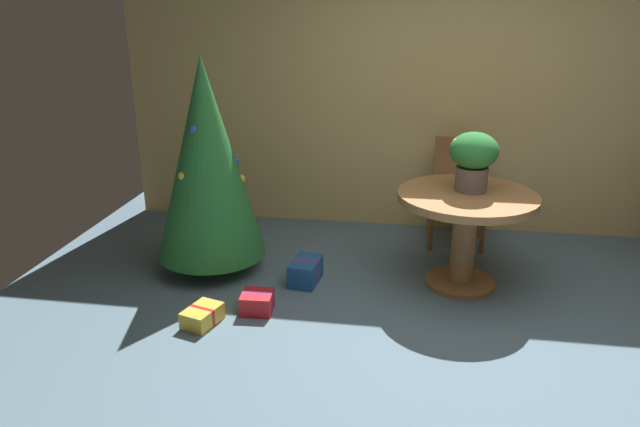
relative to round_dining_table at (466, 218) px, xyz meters
The scene contains 9 objects.
ground_plane 1.08m from the round_dining_table, 96.18° to the right, with size 6.60×6.60×0.00m, color slate.
back_wall_panel 1.49m from the round_dining_table, 94.51° to the left, with size 6.00×0.10×2.60m, color tan.
round_dining_table is the anchor object (origin of this frame).
flower_vase 0.45m from the round_dining_table, 74.27° to the left, with size 0.35×0.35×0.43m.
wooden_chair_far 0.89m from the round_dining_table, 90.00° to the left, with size 0.48×0.41×0.92m.
holiday_tree 1.98m from the round_dining_table, behind, with size 0.85×0.85×1.68m.
gift_box_red 1.63m from the round_dining_table, 155.74° to the right, with size 0.22×0.22×0.14m.
gift_box_blue 1.26m from the round_dining_table, behind, with size 0.23×0.34×0.18m.
gift_box_gold 2.00m from the round_dining_table, 153.72° to the right, with size 0.25×0.31×0.12m.
Camera 1 is at (-0.33, -3.21, 2.02)m, focal length 32.85 mm.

